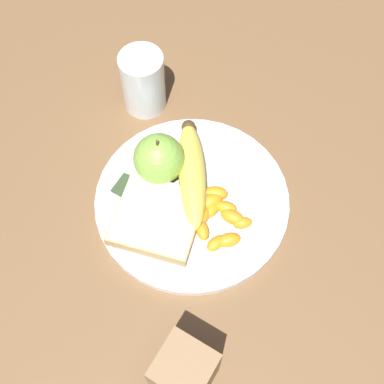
{
  "coord_description": "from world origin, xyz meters",
  "views": [
    {
      "loc": [
        0.18,
        -0.3,
        0.68
      ],
      "look_at": [
        0.0,
        0.0,
        0.03
      ],
      "focal_mm": 50.0,
      "sensor_mm": 36.0,
      "label": 1
    }
  ],
  "objects": [
    {
      "name": "ground_plane",
      "position": [
        0.0,
        0.0,
        0.0
      ],
      "size": [
        3.0,
        3.0,
        0.0
      ],
      "primitive_type": "plane",
      "color": "brown"
    },
    {
      "name": "plate",
      "position": [
        0.0,
        0.0,
        0.01
      ],
      "size": [
        0.27,
        0.27,
        0.01
      ],
      "color": "silver",
      "rests_on": "ground_plane"
    },
    {
      "name": "juice_glass",
      "position": [
        -0.15,
        0.12,
        0.05
      ],
      "size": [
        0.07,
        0.07,
        0.1
      ],
      "color": "silver",
      "rests_on": "ground_plane"
    },
    {
      "name": "apple",
      "position": [
        -0.06,
        0.01,
        0.05
      ],
      "size": [
        0.07,
        0.07,
        0.08
      ],
      "color": "#84BC47",
      "rests_on": "plate"
    },
    {
      "name": "banana",
      "position": [
        -0.02,
        0.03,
        0.03
      ],
      "size": [
        0.13,
        0.16,
        0.04
      ],
      "color": "#E0CC4C",
      "rests_on": "plate"
    },
    {
      "name": "bread_slice",
      "position": [
        -0.02,
        -0.05,
        0.02
      ],
      "size": [
        0.14,
        0.13,
        0.02
      ],
      "color": "tan",
      "rests_on": "plate"
    },
    {
      "name": "fork",
      "position": [
        0.01,
        -0.01,
        0.01
      ],
      "size": [
        0.1,
        0.18,
        0.0
      ],
      "rotation": [
        0.0,
        0.0,
        10.54
      ],
      "color": "silver",
      "rests_on": "plate"
    },
    {
      "name": "jam_packet",
      "position": [
        -0.08,
        -0.04,
        0.02
      ],
      "size": [
        0.04,
        0.03,
        0.02
      ],
      "color": "white",
      "rests_on": "plate"
    },
    {
      "name": "orange_segment_0",
      "position": [
        0.06,
        -0.04,
        0.02
      ],
      "size": [
        0.03,
        0.03,
        0.02
      ],
      "color": "orange",
      "rests_on": "plate"
    },
    {
      "name": "orange_segment_1",
      "position": [
        0.08,
        -0.03,
        0.02
      ],
      "size": [
        0.04,
        0.04,
        0.02
      ],
      "color": "orange",
      "rests_on": "plate"
    },
    {
      "name": "orange_segment_2",
      "position": [
        0.05,
        0.01,
        0.02
      ],
      "size": [
        0.03,
        0.03,
        0.02
      ],
      "color": "orange",
      "rests_on": "plate"
    },
    {
      "name": "orange_segment_3",
      "position": [
        0.03,
        -0.02,
        0.02
      ],
      "size": [
        0.02,
        0.04,
        0.02
      ],
      "color": "orange",
      "rests_on": "plate"
    },
    {
      "name": "orange_segment_4",
      "position": [
        0.08,
        0.0,
        0.02
      ],
      "size": [
        0.03,
        0.03,
        0.02
      ],
      "color": "orange",
      "rests_on": "plate"
    },
    {
      "name": "orange_segment_5",
      "position": [
        0.06,
        0.0,
        0.02
      ],
      "size": [
        0.04,
        0.02,
        0.02
      ],
      "color": "orange",
      "rests_on": "plate"
    },
    {
      "name": "orange_segment_6",
      "position": [
        0.03,
        0.02,
        0.02
      ],
      "size": [
        0.04,
        0.03,
        0.02
      ],
      "color": "orange",
      "rests_on": "plate"
    },
    {
      "name": "orange_segment_7",
      "position": [
        0.03,
        0.01,
        0.02
      ],
      "size": [
        0.04,
        0.04,
        0.02
      ],
      "color": "orange",
      "rests_on": "plate"
    },
    {
      "name": "orange_segment_8",
      "position": [
        0.03,
        -0.01,
        0.02
      ],
      "size": [
        0.02,
        0.03,
        0.01
      ],
      "color": "orange",
      "rests_on": "plate"
    },
    {
      "name": "orange_segment_9",
      "position": [
        0.04,
        -0.04,
        0.02
      ],
      "size": [
        0.03,
        0.03,
        0.02
      ],
      "color": "orange",
      "rests_on": "plate"
    },
    {
      "name": "condiment_caddy",
      "position": [
        0.12,
        -0.21,
        0.04
      ],
      "size": [
        0.06,
        0.06,
        0.09
      ],
      "color": "#93704C",
      "rests_on": "ground_plane"
    }
  ]
}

